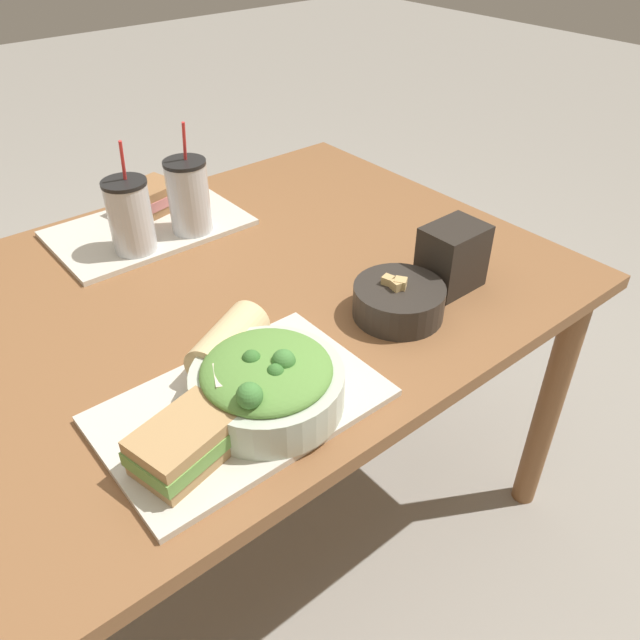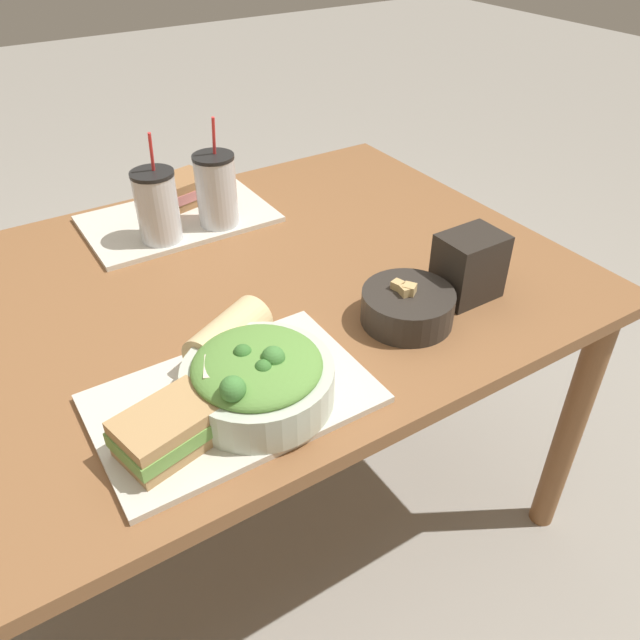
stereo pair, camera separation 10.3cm
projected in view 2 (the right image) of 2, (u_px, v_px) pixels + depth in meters
ground_plane at (246, 512)px, 1.68m from camera, size 12.00×12.00×0.00m
dining_table at (224, 321)px, 1.31m from camera, size 1.44×1.00×0.72m
tray_near at (233, 399)px, 0.99m from camera, size 0.43×0.28×0.01m
tray_far at (178, 219)px, 1.49m from camera, size 0.43×0.28×0.01m
salad_bowl at (257, 377)px, 0.95m from camera, size 0.24×0.24×0.11m
soup_bowl at (408, 306)px, 1.15m from camera, size 0.17×0.17×0.08m
sandwich_near at (168, 430)px, 0.88m from camera, size 0.16×0.13×0.06m
baguette_near at (230, 336)px, 1.05m from camera, size 0.17×0.14×0.08m
sandwich_far at (181, 190)px, 1.53m from camera, size 0.16×0.13×0.06m
drink_cup_dark at (158, 208)px, 1.35m from camera, size 0.09×0.09×0.24m
drink_cup_red at (217, 192)px, 1.41m from camera, size 0.09×0.09×0.25m
chip_bag at (469, 266)px, 1.20m from camera, size 0.12×0.09×0.13m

